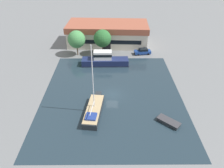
% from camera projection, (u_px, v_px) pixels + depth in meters
% --- Properties ---
extents(ground_plane, '(440.00, 440.00, 0.00)m').
position_uv_depth(ground_plane, '(112.00, 95.00, 45.45)').
color(ground_plane, slate).
extents(water_canal, '(28.33, 34.32, 0.01)m').
position_uv_depth(water_canal, '(112.00, 95.00, 45.45)').
color(water_canal, '#1E2D38').
rests_on(water_canal, ground).
extents(warehouse_building, '(24.77, 12.36, 6.41)m').
position_uv_depth(warehouse_building, '(108.00, 33.00, 67.13)').
color(warehouse_building, beige).
rests_on(warehouse_building, ground).
extents(quay_tree_near_building, '(4.79, 4.79, 7.19)m').
position_uv_depth(quay_tree_near_building, '(102.00, 38.00, 59.37)').
color(quay_tree_near_building, brown).
rests_on(quay_tree_near_building, ground).
extents(quay_tree_by_water, '(4.78, 4.78, 6.99)m').
position_uv_depth(quay_tree_by_water, '(77.00, 39.00, 59.31)').
color(quay_tree_by_water, brown).
rests_on(quay_tree_by_water, ground).
extents(parked_car, '(4.80, 2.51, 1.64)m').
position_uv_depth(parked_car, '(143.00, 51.00, 61.75)').
color(parked_car, navy).
rests_on(parked_car, ground).
extents(sailboat_moored, '(3.66, 10.16, 13.34)m').
position_uv_depth(sailboat_moored, '(94.00, 110.00, 40.17)').
color(sailboat_moored, '#23282D').
rests_on(sailboat_moored, water_canal).
extents(motor_cruiser, '(12.02, 3.18, 3.77)m').
position_uv_depth(motor_cruiser, '(104.00, 60.00, 56.04)').
color(motor_cruiser, '#19234C').
rests_on(motor_cruiser, water_canal).
extents(small_dinghy, '(4.12, 3.96, 0.64)m').
position_uv_depth(small_dinghy, '(169.00, 122.00, 38.07)').
color(small_dinghy, '#23282D').
rests_on(small_dinghy, water_canal).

